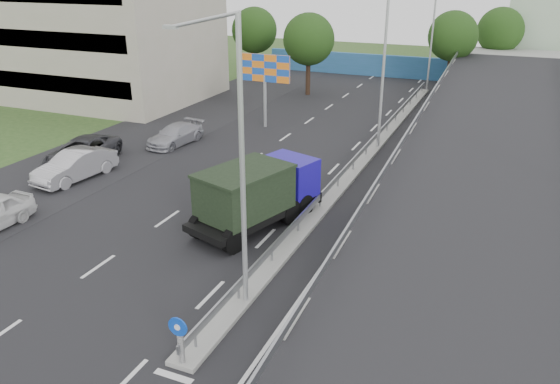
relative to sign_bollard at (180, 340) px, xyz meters
The scene contains 21 objects.
road_surface 18.11m from the sign_bollard, 99.55° to the left, with size 26.00×90.00×0.04m, color black.
parking_strip 23.98m from the sign_bollard, 131.91° to the left, with size 8.00×90.00×0.05m, color black.
median 21.85m from the sign_bollard, 90.00° to the left, with size 1.00×44.00×0.20m, color gray.
overpass_ramp 23.09m from the sign_bollard, 71.04° to the left, with size 10.00×50.00×3.50m.
median_guardrail 21.83m from the sign_bollard, 90.00° to the left, with size 0.09×44.00×0.71m.
sign_bollard is the anchor object (origin of this frame).
lamp_post_near 6.12m from the sign_bollard, 88.36° to the left, with size 2.74×0.18×10.08m.
lamp_post_mid 24.30m from the sign_bollard, 89.74° to the left, with size 2.74×0.18×10.08m.
lamp_post_far 44.08m from the sign_bollard, 89.86° to the left, with size 2.74×0.18×10.08m.
beige_building 42.59m from the sign_bollard, 135.17° to the left, with size 24.00×14.00×12.00m, color #A39E88.
blue_wall 49.99m from the sign_bollard, 94.59° to the left, with size 30.00×0.50×2.40m, color #255D8A.
church 58.84m from the sign_bollard, 80.19° to the left, with size 7.00×7.00×13.80m.
billboard 27.53m from the sign_bollard, 109.21° to the left, with size 4.00×0.24×5.50m.
tree_left_mid 39.34m from the sign_bollard, 104.81° to the left, with size 4.80×4.80×7.60m.
tree_median_far 46.06m from the sign_bollard, 87.50° to the left, with size 4.80×4.80×7.60m.
tree_left_far 46.64m from the sign_bollard, 112.80° to the left, with size 4.80×4.80×7.60m.
tree_ramp_far 53.33m from the sign_bollard, 83.52° to the left, with size 4.80×4.80×7.60m.
dump_truck 10.28m from the sign_bollard, 102.05° to the left, with size 4.50×7.37×3.06m.
parked_car_b 18.39m from the sign_bollard, 141.81° to the left, with size 1.78×5.11×1.68m, color #B2B1B7.
parked_car_c 20.90m from the sign_bollard, 139.53° to the left, with size 2.67×5.80×1.61m, color #303035.
parked_car_d 23.25m from the sign_bollard, 123.66° to the left, with size 1.92×4.73×1.37m, color #A4A5AD.
Camera 1 is at (8.09, -9.03, 11.47)m, focal length 35.00 mm.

